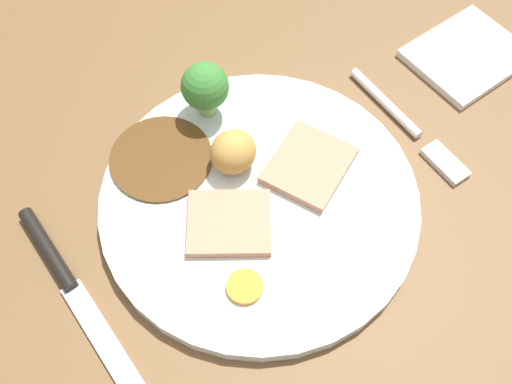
% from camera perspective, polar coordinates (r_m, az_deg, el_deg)
% --- Properties ---
extents(dining_table, '(1.20, 0.84, 0.04)m').
position_cam_1_polar(dining_table, '(0.52, -0.36, -1.33)').
color(dining_table, brown).
rests_on(dining_table, ground).
extents(dinner_plate, '(0.27, 0.27, 0.01)m').
position_cam_1_polar(dinner_plate, '(0.50, 0.00, -1.00)').
color(dinner_plate, white).
rests_on(dinner_plate, dining_table).
extents(gravy_pool, '(0.09, 0.09, 0.00)m').
position_cam_1_polar(gravy_pool, '(0.52, -9.32, 3.31)').
color(gravy_pool, '#563819').
rests_on(gravy_pool, dinner_plate).
extents(meat_slice_main, '(0.09, 0.09, 0.01)m').
position_cam_1_polar(meat_slice_main, '(0.48, -2.66, -3.04)').
color(meat_slice_main, tan).
rests_on(meat_slice_main, dinner_plate).
extents(meat_slice_under, '(0.09, 0.09, 0.01)m').
position_cam_1_polar(meat_slice_under, '(0.51, 5.22, 2.66)').
color(meat_slice_under, tan).
rests_on(meat_slice_under, dinner_plate).
extents(roast_potato_left, '(0.05, 0.05, 0.04)m').
position_cam_1_polar(roast_potato_left, '(0.49, -2.30, 3.93)').
color(roast_potato_left, '#BC8C42').
rests_on(roast_potato_left, dinner_plate).
extents(carrot_coin_front, '(0.03, 0.03, 0.00)m').
position_cam_1_polar(carrot_coin_front, '(0.45, -1.12, -9.28)').
color(carrot_coin_front, orange).
rests_on(carrot_coin_front, dinner_plate).
extents(broccoli_floret, '(0.04, 0.04, 0.06)m').
position_cam_1_polar(broccoli_floret, '(0.52, -5.03, 10.21)').
color(broccoli_floret, '#8CB766').
rests_on(broccoli_floret, dinner_plate).
extents(fork, '(0.02, 0.15, 0.01)m').
position_cam_1_polar(fork, '(0.56, 14.80, 6.25)').
color(fork, silver).
rests_on(fork, dining_table).
extents(knife, '(0.02, 0.19, 0.01)m').
position_cam_1_polar(knife, '(0.49, -18.09, -8.22)').
color(knife, black).
rests_on(knife, dining_table).
extents(folded_napkin, '(0.11, 0.09, 0.01)m').
position_cam_1_polar(folded_napkin, '(0.64, 20.01, 12.52)').
color(folded_napkin, white).
rests_on(folded_napkin, dining_table).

